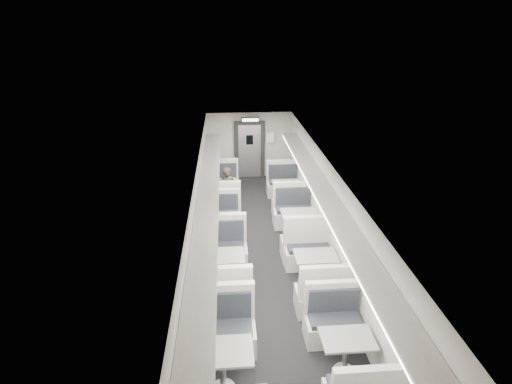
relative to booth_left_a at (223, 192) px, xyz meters
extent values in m
cube|color=black|center=(1.00, -3.65, -0.45)|extent=(3.00, 12.00, 0.12)
cube|color=silver|center=(1.00, -3.65, 2.07)|extent=(3.00, 12.00, 0.12)
cube|color=#B7B4AB|center=(1.00, 2.41, 0.81)|extent=(3.00, 0.12, 2.40)
cube|color=#B7B4AB|center=(-0.56, -3.65, 0.81)|extent=(0.12, 12.00, 2.40)
cube|color=#B7B4AB|center=(2.56, -3.65, 0.81)|extent=(0.12, 12.00, 2.40)
cube|color=#ADAAA2|center=(0.00, -0.79, -0.16)|extent=(1.08, 0.60, 0.46)
cube|color=black|center=(0.00, -0.76, 0.12)|extent=(0.95, 0.48, 0.10)
cube|color=#ADAAA2|center=(0.00, -1.01, 0.42)|extent=(1.08, 0.12, 0.71)
cube|color=#ADAAA2|center=(0.00, 0.79, -0.16)|extent=(1.08, 0.60, 0.46)
cube|color=black|center=(0.00, 0.76, 0.12)|extent=(0.95, 0.48, 0.10)
cube|color=#ADAAA2|center=(0.00, 1.01, 0.42)|extent=(1.08, 0.12, 0.71)
cylinder|color=silver|center=(0.00, 0.00, -0.04)|extent=(0.10, 0.10, 0.70)
cylinder|color=silver|center=(0.00, 0.00, -0.38)|extent=(0.37, 0.37, 0.03)
cube|color=gray|center=(0.00, 0.00, 0.35)|extent=(0.89, 0.61, 0.04)
cube|color=#ADAAA2|center=(0.00, -3.02, -0.18)|extent=(1.00, 0.55, 0.42)
cube|color=black|center=(0.00, -3.00, 0.08)|extent=(0.88, 0.44, 0.09)
cube|color=#ADAAA2|center=(0.00, -3.23, 0.36)|extent=(1.00, 0.11, 0.66)
cube|color=#ADAAA2|center=(0.00, -1.56, -0.18)|extent=(1.00, 0.55, 0.42)
cube|color=black|center=(0.00, -1.59, 0.08)|extent=(0.88, 0.44, 0.09)
cube|color=#ADAAA2|center=(0.00, -1.36, 0.36)|extent=(1.00, 0.11, 0.66)
cylinder|color=silver|center=(0.00, -2.29, -0.07)|extent=(0.09, 0.09, 0.65)
cylinder|color=silver|center=(0.00, -2.29, -0.38)|extent=(0.34, 0.34, 0.03)
cube|color=gray|center=(0.00, -2.29, 0.30)|extent=(0.83, 0.56, 0.04)
cube|color=#ADAAA2|center=(0.00, -5.18, -0.15)|extent=(1.15, 0.64, 0.49)
cube|color=black|center=(0.00, -5.14, 0.15)|extent=(1.02, 0.51, 0.11)
cube|color=#ADAAA2|center=(0.00, -5.41, 0.48)|extent=(1.15, 0.13, 0.76)
cube|color=#ADAAA2|center=(0.00, -3.48, -0.15)|extent=(1.15, 0.64, 0.49)
cube|color=black|center=(0.00, -3.51, 0.15)|extent=(1.02, 0.51, 0.11)
cube|color=#ADAAA2|center=(0.00, -3.24, 0.48)|extent=(1.15, 0.13, 0.76)
cylinder|color=silver|center=(0.00, -4.33, -0.01)|extent=(0.11, 0.11, 0.75)
cylinder|color=silver|center=(0.00, -4.33, -0.37)|extent=(0.39, 0.39, 0.03)
cube|color=gray|center=(0.00, -4.33, 0.40)|extent=(0.96, 0.65, 0.04)
cube|color=#ADAAA2|center=(0.00, -6.13, -0.15)|extent=(1.15, 0.64, 0.49)
cube|color=black|center=(0.00, -6.17, 0.15)|extent=(1.02, 0.51, 0.11)
cube|color=#ADAAA2|center=(0.00, -5.90, 0.48)|extent=(1.15, 0.13, 0.76)
cylinder|color=silver|center=(0.00, -6.98, -0.02)|extent=(0.11, 0.11, 0.75)
cube|color=gray|center=(0.00, -6.98, 0.40)|extent=(0.95, 0.65, 0.04)
cube|color=#ADAAA2|center=(2.00, -1.00, -0.16)|extent=(1.06, 0.59, 0.45)
cube|color=black|center=(2.00, -0.97, 0.11)|extent=(0.94, 0.47, 0.10)
cube|color=#ADAAA2|center=(2.00, -1.21, 0.41)|extent=(1.06, 0.12, 0.70)
cube|color=#ADAAA2|center=(2.00, 0.57, -0.16)|extent=(1.06, 0.59, 0.45)
cube|color=black|center=(2.00, 0.54, 0.11)|extent=(0.94, 0.47, 0.10)
cube|color=#ADAAA2|center=(2.00, 0.78, 0.41)|extent=(1.06, 0.12, 0.70)
cylinder|color=silver|center=(2.00, -0.22, -0.04)|extent=(0.10, 0.10, 0.69)
cylinder|color=silver|center=(2.00, -0.22, -0.38)|extent=(0.36, 0.36, 0.03)
cube|color=gray|center=(2.00, -0.22, 0.34)|extent=(0.88, 0.60, 0.04)
cube|color=#ADAAA2|center=(2.00, -3.27, -0.15)|extent=(1.14, 0.64, 0.48)
cube|color=black|center=(2.00, -3.24, 0.15)|extent=(1.01, 0.51, 0.11)
cube|color=#ADAAA2|center=(2.00, -3.51, 0.47)|extent=(1.14, 0.13, 0.75)
cube|color=#ADAAA2|center=(2.00, -1.59, -0.15)|extent=(1.14, 0.64, 0.48)
cube|color=black|center=(2.00, -1.63, 0.15)|extent=(1.01, 0.51, 0.11)
cube|color=#ADAAA2|center=(2.00, -1.36, 0.47)|extent=(1.14, 0.13, 0.75)
cylinder|color=silver|center=(2.00, -2.43, -0.02)|extent=(0.11, 0.11, 0.74)
cylinder|color=silver|center=(2.00, -2.43, -0.37)|extent=(0.39, 0.39, 0.03)
cube|color=gray|center=(2.00, -2.43, 0.40)|extent=(0.95, 0.65, 0.04)
cube|color=#ADAAA2|center=(2.00, -5.23, -0.16)|extent=(1.10, 0.61, 0.47)
cube|color=black|center=(2.00, -5.19, 0.13)|extent=(0.97, 0.49, 0.10)
cube|color=#ADAAA2|center=(2.00, -5.45, 0.44)|extent=(1.10, 0.12, 0.72)
cube|color=#ADAAA2|center=(2.00, -3.61, -0.16)|extent=(1.10, 0.61, 0.47)
cube|color=black|center=(2.00, -3.64, 0.13)|extent=(0.97, 0.49, 0.10)
cube|color=#ADAAA2|center=(2.00, -3.39, 0.44)|extent=(1.10, 0.12, 0.72)
cylinder|color=silver|center=(2.00, -4.42, -0.03)|extent=(0.10, 0.10, 0.71)
cylinder|color=silver|center=(2.00, -4.42, -0.37)|extent=(0.37, 0.37, 0.03)
cube|color=gray|center=(2.00, -4.42, 0.37)|extent=(0.91, 0.62, 0.04)
cube|color=#ADAAA2|center=(2.00, -6.02, -0.17)|extent=(1.03, 0.57, 0.44)
cube|color=black|center=(2.00, -6.05, 0.10)|extent=(0.91, 0.46, 0.10)
cube|color=#ADAAA2|center=(2.00, -5.81, 0.39)|extent=(1.03, 0.12, 0.68)
cylinder|color=silver|center=(2.00, -6.78, -0.06)|extent=(0.10, 0.10, 0.67)
cylinder|color=silver|center=(2.00, -6.78, -0.38)|extent=(0.35, 0.35, 0.03)
cube|color=gray|center=(2.00, -6.78, 0.32)|extent=(0.85, 0.58, 0.04)
imported|color=black|center=(0.17, -0.59, 0.32)|extent=(0.55, 0.39, 1.41)
cube|color=black|center=(-0.49, -0.25, 0.96)|extent=(0.02, 1.18, 0.84)
cube|color=black|center=(-0.49, -2.45, 0.96)|extent=(0.02, 1.18, 0.84)
cube|color=black|center=(-0.49, -4.65, 0.96)|extent=(0.02, 1.18, 0.84)
cube|color=black|center=(-0.49, -6.85, 0.96)|extent=(0.02, 1.18, 0.84)
cube|color=#ADAAA2|center=(-0.26, -3.95, 1.53)|extent=(0.46, 10.40, 0.05)
cube|color=white|center=(-0.06, -3.95, 1.48)|extent=(0.05, 10.20, 0.04)
cube|color=#ADAAA2|center=(2.26, -3.95, 1.53)|extent=(0.46, 10.40, 0.05)
cube|color=white|center=(2.06, -3.95, 1.48)|extent=(0.05, 10.20, 0.04)
cube|color=black|center=(1.00, 2.29, 0.66)|extent=(1.10, 0.10, 2.10)
cube|color=silver|center=(1.00, 2.26, 0.61)|extent=(0.80, 0.05, 1.95)
cube|color=black|center=(1.00, 2.22, 1.06)|extent=(0.25, 0.02, 0.35)
cube|color=black|center=(1.00, 1.80, 1.89)|extent=(0.62, 0.10, 0.16)
cube|color=white|center=(1.00, 1.74, 1.89)|extent=(0.54, 0.02, 0.10)
cube|color=white|center=(1.75, 2.27, 1.11)|extent=(0.32, 0.02, 0.40)
camera|label=1|loc=(0.16, -11.56, 5.00)|focal=28.00mm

